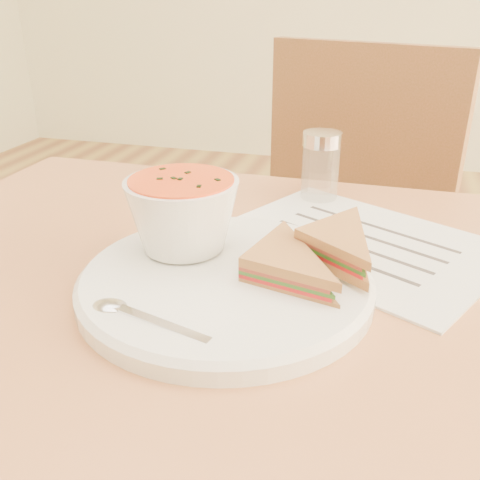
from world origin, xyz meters
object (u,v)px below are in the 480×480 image
(chair_far, at_px, (308,293))
(soup_bowl, at_px, (183,218))
(plate, at_px, (225,283))
(condiment_shaker, at_px, (321,166))

(chair_far, bearing_deg, soup_bowl, 99.64)
(plate, distance_m, condiment_shaker, 0.30)
(chair_far, distance_m, soup_bowl, 0.56)
(chair_far, relative_size, soup_bowl, 7.66)
(plate, bearing_deg, soup_bowl, 146.25)
(chair_far, distance_m, condiment_shaker, 0.38)
(chair_far, xyz_separation_m, soup_bowl, (-0.08, -0.44, 0.34))
(chair_far, xyz_separation_m, condiment_shaker, (0.03, -0.19, 0.33))
(plate, relative_size, condiment_shaker, 3.01)
(soup_bowl, xyz_separation_m, condiment_shaker, (0.11, 0.25, -0.01))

